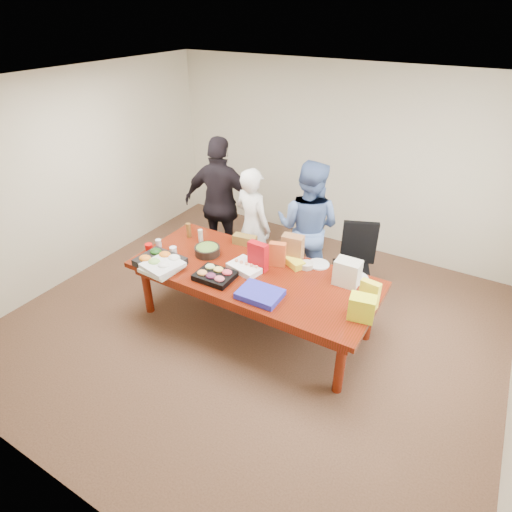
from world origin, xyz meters
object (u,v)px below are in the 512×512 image
Objects in this scene: conference_table at (253,299)px; sheet_cake at (246,267)px; person_center at (253,226)px; office_chair at (351,268)px; person_right at (308,227)px; salad_bowl at (207,250)px.

sheet_cake is (-0.09, 0.01, 0.41)m from conference_table.
person_center is 0.98m from sheet_cake.
conference_table is 2.73× the size of office_chair.
person_center is (-0.54, 0.88, 0.43)m from conference_table.
person_right reaches higher than conference_table.
conference_table is 1.20m from person_right.
person_center is 4.21× the size of sheet_cake.
person_center reaches higher than office_chair.
conference_table is 1.75× the size of person_center.
conference_table is 0.80m from salad_bowl.
conference_table is at bearing 77.18° from person_right.
person_right is 4.64× the size of sheet_cake.
conference_table is 1.30m from office_chair.
person_right is at bearing 50.47° from salad_bowl.
person_center is (-1.36, -0.12, 0.29)m from office_chair.
salad_bowl is (-1.50, -0.95, 0.29)m from office_chair.
office_chair is 1.79m from salad_bowl.
office_chair is 2.70× the size of sheet_cake.
office_chair reaches higher than salad_bowl.
person_right is 1.33m from salad_bowl.
office_chair reaches higher than conference_table.
salad_bowl is (-0.68, 0.06, 0.42)m from conference_table.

